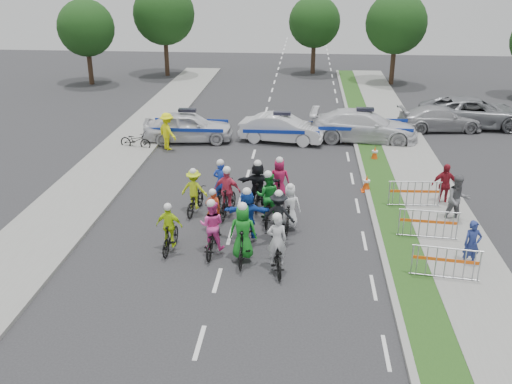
# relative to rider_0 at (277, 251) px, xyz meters

# --- Properties ---
(ground) EXTENTS (90.00, 90.00, 0.00)m
(ground) POSITION_rel_rider_0_xyz_m (-1.72, -0.82, -0.64)
(ground) COLOR #28282B
(ground) RESTS_ON ground
(curb_right) EXTENTS (0.20, 60.00, 0.12)m
(curb_right) POSITION_rel_rider_0_xyz_m (3.38, 4.18, -0.58)
(curb_right) COLOR gray
(curb_right) RESTS_ON ground
(grass_strip) EXTENTS (1.20, 60.00, 0.11)m
(grass_strip) POSITION_rel_rider_0_xyz_m (4.08, 4.18, -0.59)
(grass_strip) COLOR #1F4516
(grass_strip) RESTS_ON ground
(sidewalk_right) EXTENTS (2.40, 60.00, 0.13)m
(sidewalk_right) POSITION_rel_rider_0_xyz_m (5.88, 4.18, -0.58)
(sidewalk_right) COLOR gray
(sidewalk_right) RESTS_ON ground
(sidewalk_left) EXTENTS (3.00, 60.00, 0.13)m
(sidewalk_left) POSITION_rel_rider_0_xyz_m (-8.22, 4.18, -0.58)
(sidewalk_left) COLOR gray
(sidewalk_left) RESTS_ON ground
(rider_0) EXTENTS (0.96, 1.99, 1.95)m
(rider_0) POSITION_rel_rider_0_xyz_m (0.00, 0.00, 0.00)
(rider_0) COLOR black
(rider_0) RESTS_ON ground
(rider_1) EXTENTS (0.87, 1.96, 2.06)m
(rider_1) POSITION_rel_rider_0_xyz_m (-1.08, 0.45, 0.15)
(rider_1) COLOR black
(rider_1) RESTS_ON ground
(rider_2) EXTENTS (0.83, 1.91, 1.91)m
(rider_2) POSITION_rel_rider_0_xyz_m (-2.13, 0.93, 0.07)
(rider_2) COLOR black
(rider_2) RESTS_ON ground
(rider_3) EXTENTS (0.90, 1.68, 1.73)m
(rider_3) POSITION_rel_rider_0_xyz_m (-3.53, 0.91, 0.03)
(rider_3) COLOR black
(rider_3) RESTS_ON ground
(rider_4) EXTENTS (1.08, 1.89, 1.90)m
(rider_4) POSITION_rel_rider_0_xyz_m (-0.05, 1.93, 0.09)
(rider_4) COLOR black
(rider_4) RESTS_ON ground
(rider_5) EXTENTS (1.61, 1.92, 1.99)m
(rider_5) POSITION_rel_rider_0_xyz_m (-1.09, 1.82, 0.19)
(rider_5) COLOR black
(rider_5) RESTS_ON ground
(rider_6) EXTENTS (0.84, 1.72, 1.68)m
(rider_6) POSITION_rel_rider_0_xyz_m (-2.33, 2.40, -0.08)
(rider_6) COLOR black
(rider_6) RESTS_ON ground
(rider_7) EXTENTS (0.81, 1.74, 1.78)m
(rider_7) POSITION_rel_rider_0_xyz_m (0.31, 2.85, 0.05)
(rider_7) COLOR black
(rider_7) RESTS_ON ground
(rider_8) EXTENTS (0.86, 1.99, 2.01)m
(rider_8) POSITION_rel_rider_0_xyz_m (-0.50, 3.44, 0.10)
(rider_8) COLOR black
(rider_8) RESTS_ON ground
(rider_9) EXTENTS (1.06, 1.96, 1.99)m
(rider_9) POSITION_rel_rider_0_xyz_m (-2.02, 3.81, 0.12)
(rider_9) COLOR black
(rider_9) RESTS_ON ground
(rider_10) EXTENTS (1.07, 1.83, 1.80)m
(rider_10) POSITION_rel_rider_0_xyz_m (-3.30, 4.03, 0.06)
(rider_10) COLOR black
(rider_10) RESTS_ON ground
(rider_11) EXTENTS (1.59, 1.90, 1.99)m
(rider_11) POSITION_rel_rider_0_xyz_m (-0.97, 4.62, 0.19)
(rider_11) COLOR black
(rider_11) RESTS_ON ground
(rider_12) EXTENTS (0.90, 1.96, 1.93)m
(rider_12) POSITION_rel_rider_0_xyz_m (-2.39, 4.75, -0.01)
(rider_12) COLOR black
(rider_12) RESTS_ON ground
(rider_13) EXTENTS (0.81, 1.85, 1.94)m
(rider_13) POSITION_rel_rider_0_xyz_m (-0.18, 5.20, 0.11)
(rider_13) COLOR black
(rider_13) RESTS_ON ground
(police_car_0) EXTENTS (4.84, 2.41, 1.59)m
(police_car_0) POSITION_rel_rider_0_xyz_m (-5.35, 13.07, 0.15)
(police_car_0) COLOR silver
(police_car_0) RESTS_ON ground
(police_car_1) EXTENTS (4.59, 2.22, 1.45)m
(police_car_1) POSITION_rel_rider_0_xyz_m (-0.45, 13.39, 0.08)
(police_car_1) COLOR silver
(police_car_1) RESTS_ON ground
(police_car_2) EXTENTS (5.79, 2.81, 1.62)m
(police_car_2) POSITION_rel_rider_0_xyz_m (3.83, 13.92, 0.17)
(police_car_2) COLOR silver
(police_car_2) RESTS_ON ground
(civilian_sedan) EXTENTS (4.79, 2.42, 1.33)m
(civilian_sedan) POSITION_rel_rider_0_xyz_m (8.27, 16.34, 0.02)
(civilian_sedan) COLOR #A4A4A8
(civilian_sedan) RESTS_ON ground
(civilian_suv) EXTENTS (6.03, 2.85, 1.66)m
(civilian_suv) POSITION_rel_rider_0_xyz_m (10.31, 17.29, 0.19)
(civilian_suv) COLOR gray
(civilian_suv) RESTS_ON ground
(spectator_0) EXTENTS (0.61, 0.45, 1.53)m
(spectator_0) POSITION_rel_rider_0_xyz_m (5.98, 0.72, 0.12)
(spectator_0) COLOR navy
(spectator_0) RESTS_ON ground
(spectator_1) EXTENTS (0.95, 0.78, 1.82)m
(spectator_1) POSITION_rel_rider_0_xyz_m (6.27, 3.92, 0.27)
(spectator_1) COLOR slate
(spectator_1) RESTS_ON ground
(spectator_2) EXTENTS (1.04, 0.53, 1.71)m
(spectator_2) POSITION_rel_rider_0_xyz_m (6.15, 5.51, 0.21)
(spectator_2) COLOR maroon
(spectator_2) RESTS_ON ground
(marshal_hiviz) EXTENTS (1.37, 1.33, 1.88)m
(marshal_hiviz) POSITION_rel_rider_0_xyz_m (-6.10, 11.60, 0.30)
(marshal_hiviz) COLOR #FAFF0D
(marshal_hiviz) RESTS_ON ground
(barrier_0) EXTENTS (2.05, 0.77, 1.12)m
(barrier_0) POSITION_rel_rider_0_xyz_m (4.98, -0.28, -0.08)
(barrier_0) COLOR #A5A8AD
(barrier_0) RESTS_ON ground
(barrier_1) EXTENTS (2.04, 0.67, 1.12)m
(barrier_1) POSITION_rel_rider_0_xyz_m (4.98, 2.38, -0.08)
(barrier_1) COLOR #A5A8AD
(barrier_1) RESTS_ON ground
(barrier_2) EXTENTS (2.02, 0.59, 1.12)m
(barrier_2) POSITION_rel_rider_0_xyz_m (4.98, 5.10, -0.08)
(barrier_2) COLOR #A5A8AD
(barrier_2) RESTS_ON ground
(cone_0) EXTENTS (0.40, 0.40, 0.70)m
(cone_0) POSITION_rel_rider_0_xyz_m (3.35, 6.75, -0.30)
(cone_0) COLOR #F24C0C
(cone_0) RESTS_ON ground
(cone_1) EXTENTS (0.40, 0.40, 0.70)m
(cone_1) POSITION_rel_rider_0_xyz_m (4.10, 10.73, -0.30)
(cone_1) COLOR #F24C0C
(cone_1) RESTS_ON ground
(parked_bike) EXTENTS (1.76, 0.92, 0.88)m
(parked_bike) POSITION_rel_rider_0_xyz_m (-7.76, 11.54, -0.20)
(parked_bike) COLOR black
(parked_bike) RESTS_ON ground
(tree_0) EXTENTS (4.20, 4.20, 6.30)m
(tree_0) POSITION_rel_rider_0_xyz_m (-15.72, 27.18, 3.54)
(tree_0) COLOR #382619
(tree_0) RESTS_ON ground
(tree_1) EXTENTS (4.55, 4.55, 6.82)m
(tree_1) POSITION_rel_rider_0_xyz_m (7.28, 29.18, 3.89)
(tree_1) COLOR #382619
(tree_1) RESTS_ON ground
(tree_3) EXTENTS (4.90, 4.90, 7.35)m
(tree_3) POSITION_rel_rider_0_xyz_m (-10.72, 31.18, 4.24)
(tree_3) COLOR #382619
(tree_3) RESTS_ON ground
(tree_4) EXTENTS (4.20, 4.20, 6.30)m
(tree_4) POSITION_rel_rider_0_xyz_m (1.28, 33.18, 3.54)
(tree_4) COLOR #382619
(tree_4) RESTS_ON ground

